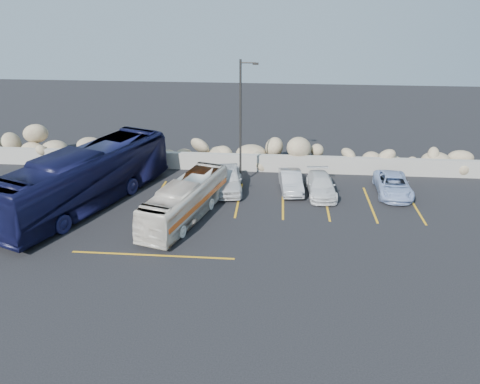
# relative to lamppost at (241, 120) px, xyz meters

# --- Properties ---
(ground) EXTENTS (90.00, 90.00, 0.00)m
(ground) POSITION_rel_lamppost_xyz_m (-2.56, -9.50, -4.30)
(ground) COLOR black
(ground) RESTS_ON ground
(seawall) EXTENTS (60.00, 0.40, 1.20)m
(seawall) POSITION_rel_lamppost_xyz_m (-2.56, 2.50, -3.70)
(seawall) COLOR gray
(seawall) RESTS_ON ground
(riprap_pile) EXTENTS (54.00, 2.80, 2.60)m
(riprap_pile) POSITION_rel_lamppost_xyz_m (-2.56, 3.70, -3.00)
(riprap_pile) COLOR #A08669
(riprap_pile) RESTS_ON ground
(parking_lines) EXTENTS (18.16, 9.36, 0.01)m
(parking_lines) POSITION_rel_lamppost_xyz_m (2.09, -3.93, -4.29)
(parking_lines) COLOR #CB8F17
(parking_lines) RESTS_ON ground
(lamppost) EXTENTS (1.14, 0.18, 8.00)m
(lamppost) POSITION_rel_lamppost_xyz_m (0.00, 0.00, 0.00)
(lamppost) COLOR #2B2926
(lamppost) RESTS_ON ground
(vintage_bus) EXTENTS (3.95, 8.07, 2.19)m
(vintage_bus) POSITION_rel_lamppost_xyz_m (-2.67, -5.22, -3.20)
(vintage_bus) COLOR silver
(vintage_bus) RESTS_ON ground
(tour_coach) EXTENTS (7.26, 12.59, 3.45)m
(tour_coach) POSITION_rel_lamppost_xyz_m (-8.78, -3.99, -2.57)
(tour_coach) COLOR black
(tour_coach) RESTS_ON ground
(car_a) EXTENTS (2.11, 4.42, 1.46)m
(car_a) POSITION_rel_lamppost_xyz_m (-0.73, -1.04, -3.57)
(car_a) COLOR silver
(car_a) RESTS_ON ground
(car_b) EXTENTS (1.64, 3.79, 1.21)m
(car_b) POSITION_rel_lamppost_xyz_m (3.23, -0.78, -3.69)
(car_b) COLOR #A9A9AE
(car_b) RESTS_ON ground
(car_c) EXTENTS (1.85, 4.11, 1.17)m
(car_c) POSITION_rel_lamppost_xyz_m (5.09, -1.22, -3.71)
(car_c) COLOR silver
(car_c) RESTS_ON ground
(car_d) EXTENTS (2.15, 4.38, 1.20)m
(car_d) POSITION_rel_lamppost_xyz_m (9.57, -0.81, -3.70)
(car_d) COLOR #9BB1DC
(car_d) RESTS_ON ground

